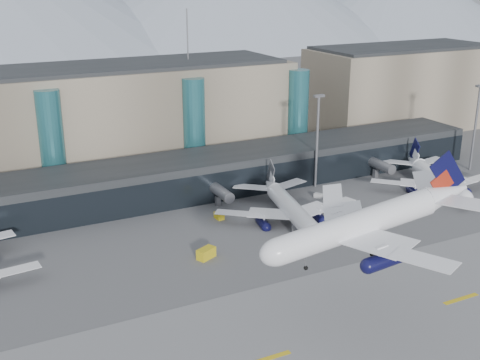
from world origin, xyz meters
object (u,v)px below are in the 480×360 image
jet_parked_right (434,172)px  veh_g (318,196)px  jet_parked_mid (287,199)px  veh_b (219,216)px  lightmast_right (476,123)px  lightmast_mid (317,136)px  veh_e (453,188)px  veh_h (206,253)px  veh_c (301,229)px  hero_jet (376,213)px

jet_parked_right → veh_g: jet_parked_right is taller
jet_parked_mid → veh_g: size_ratio=18.06×
veh_b → jet_parked_right: bearing=-99.5°
lightmast_right → veh_b: 84.57m
lightmast_mid → lightmast_right: 50.64m
jet_parked_right → veh_e: (3.29, -4.26, -3.76)m
veh_g → veh_h: bearing=-95.9°
veh_c → veh_g: (16.26, 17.37, -0.52)m
jet_parked_mid → veh_b: jet_parked_mid is taller
lightmast_right → veh_e: (-18.67, -11.81, -13.60)m
lightmast_right → hero_jet: hero_jet is taller
jet_parked_right → veh_h: jet_parked_right is taller
lightmast_mid → veh_g: bearing=-118.2°
lightmast_mid → veh_b: lightmast_mid is taller
veh_c → veh_g: veh_c is taller
veh_b → veh_g: 29.27m
veh_h → lightmast_right: bearing=-13.9°
jet_parked_right → veh_c: size_ratio=9.34×
lightmast_right → hero_jet: 96.34m
hero_jet → veh_e: hero_jet is taller
veh_e → veh_g: bearing=152.9°
jet_parked_mid → veh_e: 50.08m
hero_jet → lightmast_right: bearing=41.3°
veh_g → hero_jet: bearing=-57.0°
hero_jet → veh_e: 76.51m
veh_g → lightmast_mid: bearing=120.3°
veh_c → veh_h: veh_c is taller
veh_g → veh_h: 44.83m
lightmast_right → jet_parked_right: (-21.96, -7.55, -9.84)m
veh_b → hero_jet: bearing=-179.7°
jet_parked_mid → veh_e: size_ratio=12.95×
hero_jet → veh_c: bearing=82.9°
lightmast_mid → veh_h: lightmast_mid is taller
lightmast_mid → veh_e: 39.48m
lightmast_right → jet_parked_mid: bearing=-173.7°
hero_jet → jet_parked_mid: hero_jet is taller
jet_parked_right → veh_b: 61.94m
lightmast_mid → veh_g: (-4.21, -7.85, -13.82)m
lightmast_mid → jet_parked_mid: lightmast_mid is taller
lightmast_mid → veh_h: bearing=-148.6°
veh_c → veh_e: (51.80, 5.41, -0.30)m
jet_parked_mid → lightmast_right: bearing=-71.9°
jet_parked_mid → lightmast_mid: bearing=-38.1°
hero_jet → veh_h: hero_jet is taller
veh_b → veh_c: veh_c is taller
hero_jet → veh_h: bearing=120.7°
lightmast_mid → veh_g: 16.44m
veh_c → veh_h: 24.25m
jet_parked_right → hero_jet: bearing=146.6°
jet_parked_mid → jet_parked_right: size_ratio=0.99×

